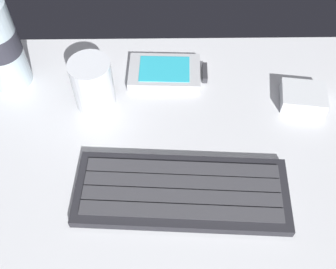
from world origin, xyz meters
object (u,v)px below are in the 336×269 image
at_px(keyboard, 185,192).
at_px(handheld_device, 170,72).
at_px(charger_block, 306,97).
at_px(juice_cup, 96,86).

height_order(keyboard, handheld_device, keyboard).
relative_size(keyboard, handheld_device, 2.27).
bearing_deg(charger_block, juice_cup, 179.38).
bearing_deg(juice_cup, charger_block, -0.62).
height_order(keyboard, juice_cup, juice_cup).
distance_m(keyboard, juice_cup, 0.22).
bearing_deg(charger_block, handheld_device, 163.69).
distance_m(keyboard, handheld_device, 0.23).
bearing_deg(keyboard, handheld_device, 94.05).
bearing_deg(charger_block, keyboard, -140.36).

